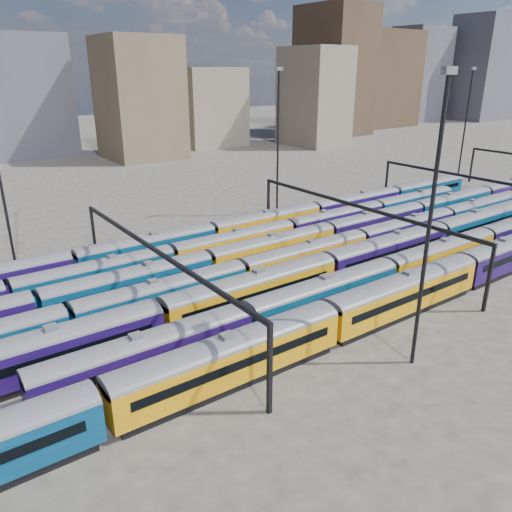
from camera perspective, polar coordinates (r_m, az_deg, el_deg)
ground at (r=65.75m, az=4.92°, el=-2.16°), size 500.00×500.00×0.00m
rake_0 at (r=56.63m, az=16.53°, el=-3.70°), size 111.28×3.26×5.50m
rake_1 at (r=69.81m, az=20.30°, el=0.31°), size 102.79×3.01×5.07m
rake_2 at (r=49.85m, az=-10.92°, el=-6.67°), size 132.60×3.23×5.45m
rake_3 at (r=65.41m, az=5.66°, el=0.15°), size 100.70×2.95×4.96m
rake_4 at (r=74.51m, az=8.25°, el=2.66°), size 122.51×2.99×5.03m
rake_5 at (r=65.84m, az=-9.61°, el=0.02°), size 117.51×2.87×4.82m
rake_6 at (r=74.02m, az=-5.04°, el=2.65°), size 121.41×2.96×4.98m
gantry_1 at (r=53.23m, az=-11.51°, el=-0.27°), size 0.35×40.35×8.03m
gantry_2 at (r=70.13m, az=11.36°, el=4.86°), size 0.35×40.35×8.03m
gantry_3 at (r=93.82m, az=24.20°, el=7.43°), size 0.35×40.35×8.03m
mast_2 at (r=43.64m, az=19.31°, el=4.24°), size 1.40×0.50×25.60m
mast_3 at (r=89.42m, az=2.53°, el=13.32°), size 1.40×0.50×25.60m
mast_5 at (r=124.21m, az=22.83°, el=13.87°), size 1.40×0.50×25.60m
skyline at (r=209.39m, az=8.47°, el=19.26°), size 399.22×60.48×50.03m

